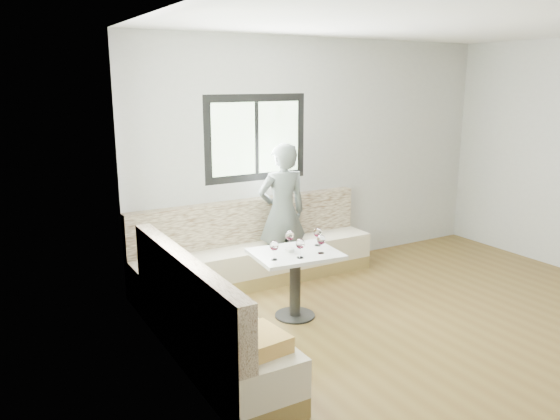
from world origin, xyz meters
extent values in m
cube|color=brown|center=(0.00, 0.00, 0.00)|extent=(5.00, 5.00, 0.01)
cube|color=white|center=(0.00, 0.00, 2.80)|extent=(5.00, 5.00, 0.01)
cube|color=#B7B7B2|center=(0.00, 2.50, 1.40)|extent=(5.00, 0.01, 2.80)
cube|color=#B7B7B2|center=(-2.50, 0.00, 1.40)|extent=(0.01, 5.00, 2.80)
cube|color=black|center=(-0.90, 2.49, 1.65)|extent=(1.30, 0.02, 1.00)
cube|color=black|center=(-2.49, 0.90, 1.65)|extent=(0.02, 1.30, 1.00)
cube|color=olive|center=(-1.05, 2.23, 0.08)|extent=(2.90, 0.55, 0.16)
cube|color=beige|center=(-1.05, 2.23, 0.30)|extent=(2.90, 0.55, 0.29)
cube|color=beige|center=(-1.05, 2.43, 0.70)|extent=(2.90, 0.14, 0.50)
cube|color=olive|center=(-2.23, 0.82, 0.08)|extent=(0.55, 2.25, 0.16)
cube|color=beige|center=(-2.23, 0.82, 0.30)|extent=(0.55, 2.25, 0.29)
cube|color=beige|center=(-2.43, 0.82, 0.70)|extent=(0.14, 2.25, 0.50)
cube|color=#DA9C4E|center=(-2.21, 0.02, 0.51)|extent=(0.43, 0.43, 0.12)
cylinder|color=black|center=(-1.16, 1.20, 0.01)|extent=(0.40, 0.40, 0.02)
cylinder|color=black|center=(-1.16, 1.20, 0.32)|extent=(0.11, 0.11, 0.64)
cube|color=silver|center=(-1.16, 1.20, 0.66)|extent=(0.88, 0.71, 0.04)
imported|color=#4C5350|center=(-0.74, 2.16, 0.81)|extent=(0.63, 0.45, 1.62)
cylinder|color=white|center=(-1.20, 1.24, 0.69)|extent=(0.09, 0.09, 0.04)
sphere|color=black|center=(-1.19, 1.24, 0.70)|extent=(0.02, 0.02, 0.02)
sphere|color=black|center=(-1.21, 1.24, 0.70)|extent=(0.02, 0.02, 0.02)
sphere|color=black|center=(-1.20, 1.22, 0.70)|extent=(0.02, 0.02, 0.02)
cylinder|color=white|center=(-1.45, 1.10, 0.68)|extent=(0.06, 0.06, 0.01)
cylinder|color=white|center=(-1.45, 1.10, 0.72)|extent=(0.01, 0.01, 0.08)
ellipsoid|color=white|center=(-1.45, 1.10, 0.81)|extent=(0.08, 0.08, 0.10)
cylinder|color=#430415|center=(-1.45, 1.10, 0.79)|extent=(0.06, 0.06, 0.02)
cylinder|color=white|center=(-1.21, 1.03, 0.68)|extent=(0.06, 0.06, 0.01)
cylinder|color=white|center=(-1.21, 1.03, 0.72)|extent=(0.01, 0.01, 0.08)
ellipsoid|color=white|center=(-1.21, 1.03, 0.81)|extent=(0.08, 0.08, 0.10)
cylinder|color=#430415|center=(-1.21, 1.03, 0.79)|extent=(0.06, 0.06, 0.02)
cylinder|color=white|center=(-0.97, 1.04, 0.68)|extent=(0.06, 0.06, 0.01)
cylinder|color=white|center=(-0.97, 1.04, 0.72)|extent=(0.01, 0.01, 0.08)
ellipsoid|color=white|center=(-0.97, 1.04, 0.81)|extent=(0.08, 0.08, 0.10)
cylinder|color=#430415|center=(-0.97, 1.04, 0.79)|extent=(0.06, 0.06, 0.02)
cylinder|color=white|center=(-1.16, 1.31, 0.68)|extent=(0.06, 0.06, 0.01)
cylinder|color=white|center=(-1.16, 1.31, 0.72)|extent=(0.01, 0.01, 0.08)
ellipsoid|color=white|center=(-1.16, 1.31, 0.81)|extent=(0.08, 0.08, 0.10)
cylinder|color=#430415|center=(-1.16, 1.31, 0.79)|extent=(0.06, 0.06, 0.02)
cylinder|color=white|center=(-0.85, 1.27, 0.68)|extent=(0.06, 0.06, 0.01)
cylinder|color=white|center=(-0.85, 1.27, 0.72)|extent=(0.01, 0.01, 0.08)
ellipsoid|color=white|center=(-0.85, 1.27, 0.81)|extent=(0.08, 0.08, 0.10)
cylinder|color=#430415|center=(-0.85, 1.27, 0.79)|extent=(0.06, 0.06, 0.02)
camera|label=1|loc=(-3.83, -3.11, 2.31)|focal=35.00mm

